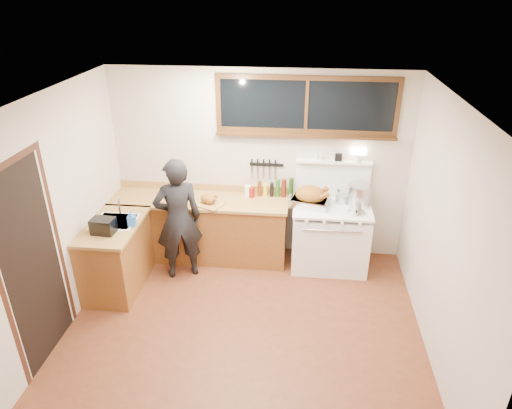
# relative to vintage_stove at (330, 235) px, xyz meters

# --- Properties ---
(ground_plane) EXTENTS (4.00, 3.50, 0.02)m
(ground_plane) POSITION_rel_vintage_stove_xyz_m (-1.00, -1.41, -0.48)
(ground_plane) COLOR #582A17
(room_shell) EXTENTS (4.10, 3.60, 2.65)m
(room_shell) POSITION_rel_vintage_stove_xyz_m (-1.00, -1.41, 1.18)
(room_shell) COLOR beige
(room_shell) RESTS_ON ground
(counter_back) EXTENTS (2.44, 0.64, 1.00)m
(counter_back) POSITION_rel_vintage_stove_xyz_m (-1.80, 0.04, -0.01)
(counter_back) COLOR brown
(counter_back) RESTS_ON ground
(counter_left) EXTENTS (0.64, 1.09, 0.90)m
(counter_left) POSITION_rel_vintage_stove_xyz_m (-2.70, -0.79, -0.02)
(counter_left) COLOR brown
(counter_left) RESTS_ON ground
(sink_unit) EXTENTS (0.50, 0.45, 0.37)m
(sink_unit) POSITION_rel_vintage_stove_xyz_m (-2.68, -0.71, 0.38)
(sink_unit) COLOR white
(sink_unit) RESTS_ON counter_left
(vintage_stove) EXTENTS (1.02, 0.74, 1.61)m
(vintage_stove) POSITION_rel_vintage_stove_xyz_m (0.00, 0.00, 0.00)
(vintage_stove) COLOR white
(vintage_stove) RESTS_ON ground
(back_window) EXTENTS (2.32, 0.13, 0.77)m
(back_window) POSITION_rel_vintage_stove_xyz_m (-0.40, 0.31, 1.60)
(back_window) COLOR black
(back_window) RESTS_ON room_shell
(left_doorway) EXTENTS (0.02, 1.04, 2.17)m
(left_doorway) POSITION_rel_vintage_stove_xyz_m (-2.99, -1.96, 0.62)
(left_doorway) COLOR black
(left_doorway) RESTS_ON ground
(knife_strip) EXTENTS (0.46, 0.03, 0.28)m
(knife_strip) POSITION_rel_vintage_stove_xyz_m (-0.92, 0.32, 0.84)
(knife_strip) COLOR black
(knife_strip) RESTS_ON room_shell
(man) EXTENTS (0.71, 0.60, 1.65)m
(man) POSITION_rel_vintage_stove_xyz_m (-1.96, -0.45, 0.36)
(man) COLOR black
(man) RESTS_ON ground
(soap_bottle) EXTENTS (0.10, 0.10, 0.20)m
(soap_bottle) POSITION_rel_vintage_stove_xyz_m (-2.43, -0.79, 0.53)
(soap_bottle) COLOR blue
(soap_bottle) RESTS_ON counter_left
(toaster) EXTENTS (0.28, 0.20, 0.18)m
(toaster) POSITION_rel_vintage_stove_xyz_m (-2.70, -1.00, 0.52)
(toaster) COLOR black
(toaster) RESTS_ON counter_left
(cutting_board) EXTENTS (0.48, 0.43, 0.14)m
(cutting_board) POSITION_rel_vintage_stove_xyz_m (-1.63, -0.12, 0.48)
(cutting_board) COLOR #A47D41
(cutting_board) RESTS_ON counter_back
(roast_turkey) EXTENTS (0.57, 0.48, 0.26)m
(roast_turkey) POSITION_rel_vintage_stove_xyz_m (-0.29, 0.02, 0.54)
(roast_turkey) COLOR silver
(roast_turkey) RESTS_ON vintage_stove
(stockpot) EXTENTS (0.34, 0.34, 0.29)m
(stockpot) POSITION_rel_vintage_stove_xyz_m (0.34, 0.07, 0.57)
(stockpot) COLOR silver
(stockpot) RESTS_ON vintage_stove
(saucepan) EXTENTS (0.20, 0.30, 0.12)m
(saucepan) POSITION_rel_vintage_stove_xyz_m (0.12, 0.11, 0.49)
(saucepan) COLOR silver
(saucepan) RESTS_ON vintage_stove
(pot_lid) EXTENTS (0.28, 0.28, 0.04)m
(pot_lid) POSITION_rel_vintage_stove_xyz_m (0.30, -0.17, 0.44)
(pot_lid) COLOR silver
(pot_lid) RESTS_ON vintage_stove
(coffee_tin) EXTENTS (0.11, 0.10, 0.14)m
(coffee_tin) POSITION_rel_vintage_stove_xyz_m (-1.11, 0.17, 0.50)
(coffee_tin) COLOR maroon
(coffee_tin) RESTS_ON counter_back
(pitcher) EXTENTS (0.09, 0.09, 0.16)m
(pitcher) POSITION_rel_vintage_stove_xyz_m (-1.14, 0.17, 0.51)
(pitcher) COLOR white
(pitcher) RESTS_ON counter_back
(bottle_cluster) EXTENTS (0.49, 0.07, 0.28)m
(bottle_cluster) POSITION_rel_vintage_stove_xyz_m (-0.74, 0.22, 0.55)
(bottle_cluster) COLOR black
(bottle_cluster) RESTS_ON counter_back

